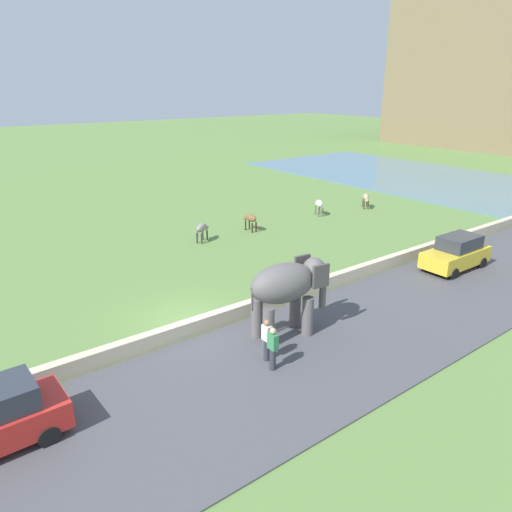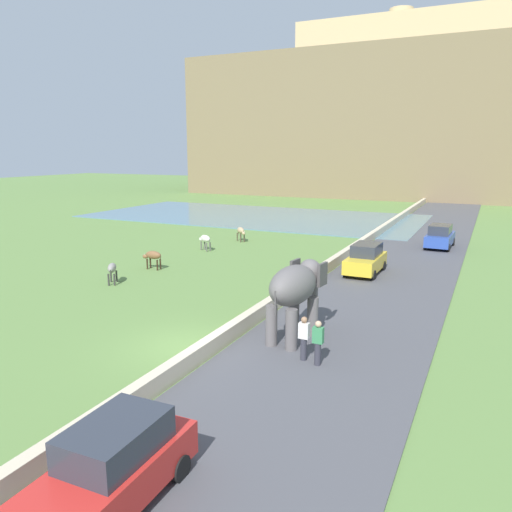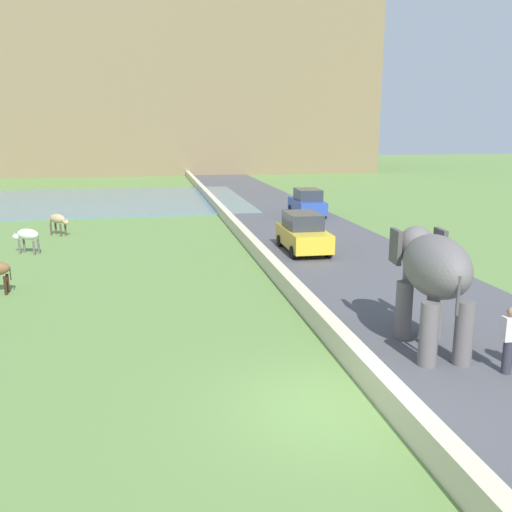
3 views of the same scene
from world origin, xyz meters
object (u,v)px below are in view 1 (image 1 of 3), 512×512
Objects in this scene: car_yellow at (456,253)px; cow_white at (319,204)px; cow_grey at (202,228)px; person_beside_elephant at (273,348)px; cow_tan at (366,198)px; cow_brown at (250,219)px; elephant at (288,287)px; person_trailing at (267,340)px.

car_yellow is 12.44m from cow_white.
car_yellow is 2.98× the size of cow_grey.
cow_tan is at bearing 123.35° from person_beside_elephant.
person_beside_elephant is 1.18× the size of cow_white.
cow_brown is at bearing -88.65° from cow_white.
elephant is 2.17× the size of person_beside_elephant.
elephant is 21.53m from cow_tan.
cow_white is (-0.15, 6.45, 0.00)m from cow_brown.
cow_white is at bearing 91.28° from cow_grey.
cow_white is at bearing 130.75° from person_trailing.
cow_grey is (-13.66, 5.47, -0.04)m from person_beside_elephant.
person_trailing is at bearing -21.94° from cow_grey.
cow_brown is (-12.13, -4.42, -0.06)m from car_yellow.
car_yellow reaches higher than cow_grey.
person_trailing is 1.17× the size of cow_brown.
person_trailing is at bearing -85.61° from car_yellow.
person_beside_elephant and person_trailing have the same top height.
cow_tan is at bearing 150.97° from car_yellow.
cow_white is at bearing -98.69° from cow_tan.
cow_tan is (-13.21, 20.07, -0.04)m from person_beside_elephant.
car_yellow reaches higher than cow_tan.
cow_tan is 4.47m from cow_white.
cow_grey is 10.18m from cow_white.
car_yellow is (-1.60, 13.62, 0.03)m from person_beside_elephant.
cow_white is at bearing 132.03° from elephant.
person_trailing reaches higher than cow_brown.
cow_brown is (-13.16, 9.00, -0.04)m from person_trailing.
car_yellow is at bearing -29.03° from cow_tan.
cow_white is (-12.31, 13.65, -1.20)m from elephant.
elephant is 11.69m from car_yellow.
elephant reaches higher than cow_white.
person_beside_elephant is 0.41× the size of car_yellow.
elephant is at bearing -16.05° from cow_grey.
car_yellow reaches higher than person_trailing.
cow_tan is 0.90× the size of cow_brown.
person_trailing is at bearing 161.08° from person_beside_elephant.
cow_white is (-13.88, 15.65, -0.04)m from person_beside_elephant.
car_yellow is 3.21× the size of cow_tan.
elephant reaches higher than cow_grey.
person_trailing is (1.00, -1.80, -1.16)m from elephant.
car_yellow is at bearing 94.39° from person_trailing.
person_trailing reaches higher than cow_grey.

